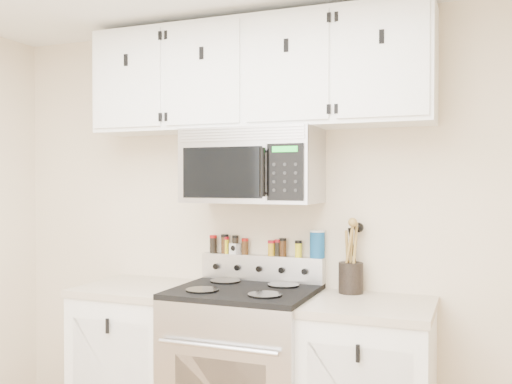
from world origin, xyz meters
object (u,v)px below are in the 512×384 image
Objects in this scene: microwave at (253,166)px; utensil_crock at (351,275)px; salt_canister at (317,244)px; range at (244,372)px.

utensil_crock is at bearing 10.93° from microwave.
utensil_crock reaches higher than salt_canister.
utensil_crock is at bearing 23.03° from range.
microwave reaches higher than range.
range is at bearing -156.97° from utensil_crock.
range is at bearing -90.23° from microwave.
utensil_crock is 2.47× the size of salt_canister.
range is 0.80m from utensil_crock.
microwave is at bearing 89.77° from range.
microwave is 0.83m from utensil_crock.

